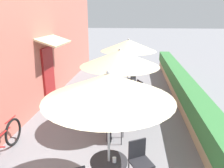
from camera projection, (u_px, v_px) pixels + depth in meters
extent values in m
cube|color=#C66B5B|center=(49.00, 45.00, 8.74)|extent=(0.24, 13.60, 4.20)
cube|color=maroon|center=(49.00, 75.00, 8.39)|extent=(0.08, 0.96, 2.10)
cube|color=beige|center=(54.00, 41.00, 7.97)|extent=(0.78, 1.80, 0.30)
cube|color=tan|center=(181.00, 95.00, 8.65)|extent=(0.44, 12.60, 0.45)
cube|color=#387A3D|center=(182.00, 83.00, 8.50)|extent=(0.60, 11.97, 0.56)
cylinder|color=#28282D|center=(109.00, 161.00, 3.96)|extent=(0.69, 0.69, 0.02)
cylinder|color=#B7B7BC|center=(109.00, 139.00, 3.82)|extent=(0.04, 0.04, 2.29)
cone|color=beige|center=(108.00, 86.00, 3.53)|extent=(2.18, 2.18, 0.44)
sphere|color=#B7B7BC|center=(108.00, 72.00, 3.46)|extent=(0.07, 0.07, 0.07)
cube|color=#232328|center=(141.00, 163.00, 4.28)|extent=(0.54, 0.54, 0.04)
cube|color=#232328|center=(137.00, 149.00, 4.38)|extent=(0.35, 0.21, 0.42)
cylinder|color=#232328|center=(144.00, 165.00, 4.57)|extent=(0.02, 0.02, 0.45)
cylinder|color=white|center=(114.00, 160.00, 3.91)|extent=(0.07, 0.07, 0.09)
cylinder|color=#28282D|center=(119.00, 128.00, 6.53)|extent=(0.44, 0.44, 0.02)
cylinder|color=#28282D|center=(119.00, 117.00, 6.43)|extent=(0.06, 0.06, 0.68)
cylinder|color=#28282D|center=(119.00, 107.00, 6.33)|extent=(0.69, 0.69, 0.02)
cylinder|color=#B7B7BC|center=(119.00, 92.00, 6.19)|extent=(0.04, 0.04, 2.29)
cone|color=beige|center=(120.00, 58.00, 5.90)|extent=(2.18, 2.18, 0.44)
sphere|color=#B7B7BC|center=(120.00, 50.00, 5.83)|extent=(0.07, 0.07, 0.07)
cube|color=#232328|center=(122.00, 105.00, 7.04)|extent=(0.42, 0.42, 0.04)
cube|color=#232328|center=(116.00, 99.00, 7.01)|extent=(0.05, 0.38, 0.42)
cylinder|color=#232328|center=(127.00, 115.00, 6.91)|extent=(0.02, 0.02, 0.45)
cylinder|color=#232328|center=(128.00, 110.00, 7.25)|extent=(0.02, 0.02, 0.45)
cylinder|color=#232328|center=(116.00, 114.00, 6.97)|extent=(0.02, 0.02, 0.45)
cylinder|color=#232328|center=(117.00, 109.00, 7.31)|extent=(0.02, 0.02, 0.45)
cylinder|color=#23232D|center=(127.00, 113.00, 7.00)|extent=(0.11, 0.11, 0.47)
cylinder|color=#23232D|center=(128.00, 111.00, 7.15)|extent=(0.11, 0.11, 0.47)
cube|color=#23232D|center=(125.00, 103.00, 7.00)|extent=(0.38, 0.32, 0.12)
cube|color=teal|center=(121.00, 96.00, 6.95)|extent=(0.24, 0.35, 0.50)
sphere|color=beige|center=(122.00, 85.00, 6.83)|extent=(0.20, 0.20, 0.20)
cube|color=#232328|center=(116.00, 125.00, 5.76)|extent=(0.42, 0.42, 0.04)
cube|color=#232328|center=(123.00, 119.00, 5.66)|extent=(0.05, 0.38, 0.42)
cylinder|color=#232328|center=(110.00, 129.00, 6.02)|extent=(0.02, 0.02, 0.45)
cylinder|color=#232328|center=(108.00, 136.00, 5.68)|extent=(0.02, 0.02, 0.45)
cylinder|color=#232328|center=(123.00, 130.00, 5.96)|extent=(0.02, 0.02, 0.45)
cylinder|color=#232328|center=(121.00, 137.00, 5.63)|extent=(0.02, 0.02, 0.45)
cylinder|color=#23232D|center=(109.00, 131.00, 5.92)|extent=(0.11, 0.11, 0.47)
cylinder|color=#23232D|center=(108.00, 134.00, 5.77)|extent=(0.11, 0.11, 0.47)
cube|color=#23232D|center=(112.00, 122.00, 5.75)|extent=(0.38, 0.32, 0.12)
cube|color=white|center=(116.00, 114.00, 5.65)|extent=(0.24, 0.35, 0.50)
sphere|color=tan|center=(116.00, 101.00, 5.55)|extent=(0.20, 0.20, 0.20)
cylinder|color=teal|center=(121.00, 106.00, 6.22)|extent=(0.07, 0.07, 0.09)
cylinder|color=#28282D|center=(127.00, 96.00, 9.08)|extent=(0.44, 0.44, 0.02)
cylinder|color=#28282D|center=(127.00, 89.00, 8.98)|extent=(0.06, 0.06, 0.68)
cylinder|color=#28282D|center=(128.00, 81.00, 8.88)|extent=(0.69, 0.69, 0.02)
cylinder|color=#B7B7BC|center=(128.00, 70.00, 8.74)|extent=(0.04, 0.04, 2.29)
cone|color=beige|center=(128.00, 45.00, 8.45)|extent=(2.18, 2.18, 0.44)
sphere|color=#B7B7BC|center=(129.00, 39.00, 8.38)|extent=(0.07, 0.07, 0.07)
cube|color=#232328|center=(135.00, 91.00, 8.34)|extent=(0.54, 0.54, 0.04)
cube|color=#232328|center=(139.00, 86.00, 8.34)|extent=(0.20, 0.35, 0.42)
cylinder|color=#232328|center=(129.00, 96.00, 8.51)|extent=(0.02, 0.02, 0.45)
cylinder|color=#232328|center=(133.00, 99.00, 8.18)|extent=(0.02, 0.02, 0.45)
cylinder|color=#232328|center=(137.00, 95.00, 8.63)|extent=(0.02, 0.02, 0.45)
cylinder|color=#232328|center=(141.00, 98.00, 8.31)|extent=(0.02, 0.02, 0.45)
cube|color=#232328|center=(137.00, 83.00, 9.45)|extent=(0.55, 0.55, 0.04)
cube|color=#232328|center=(133.00, 77.00, 9.50)|extent=(0.23, 0.33, 0.42)
cylinder|color=#232328|center=(138.00, 89.00, 9.28)|extent=(0.02, 0.02, 0.45)
cylinder|color=#232328|center=(142.00, 87.00, 9.54)|extent=(0.02, 0.02, 0.45)
cylinder|color=#232328|center=(131.00, 88.00, 9.50)|extent=(0.02, 0.02, 0.45)
cylinder|color=#232328|center=(135.00, 86.00, 9.76)|extent=(0.02, 0.02, 0.45)
cube|color=#232328|center=(111.00, 85.00, 9.06)|extent=(0.42, 0.42, 0.04)
cube|color=#232328|center=(110.00, 82.00, 8.82)|extent=(0.38, 0.05, 0.42)
cylinder|color=#232328|center=(116.00, 89.00, 9.26)|extent=(0.02, 0.02, 0.45)
cylinder|color=#232328|center=(108.00, 89.00, 9.32)|extent=(0.02, 0.02, 0.45)
cylinder|color=#232328|center=(115.00, 92.00, 8.93)|extent=(0.02, 0.02, 0.45)
cylinder|color=#232328|center=(106.00, 92.00, 8.98)|extent=(0.02, 0.02, 0.45)
cylinder|color=teal|center=(127.00, 80.00, 8.72)|extent=(0.07, 0.07, 0.09)
torus|color=black|center=(13.00, 132.00, 5.62)|extent=(0.06, 0.71, 0.71)
cylinder|color=#B21E1E|center=(0.00, 136.00, 5.06)|extent=(0.04, 0.83, 0.04)
cylinder|color=#B21E1E|center=(10.00, 120.00, 5.47)|extent=(0.03, 0.46, 0.03)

